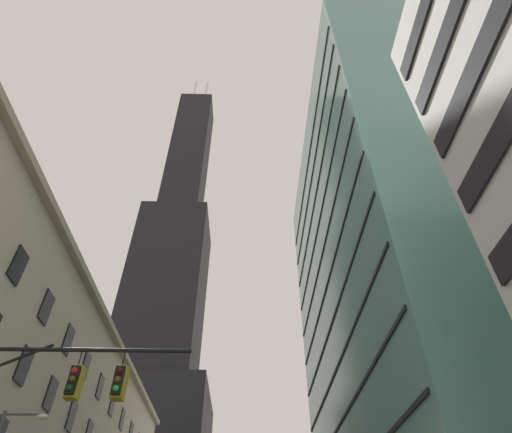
{
  "coord_description": "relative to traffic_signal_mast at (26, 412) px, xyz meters",
  "views": [
    {
      "loc": [
        3.21,
        -8.24,
        1.52
      ],
      "look_at": [
        3.74,
        13.92,
        21.85
      ],
      "focal_mm": 29.22,
      "sensor_mm": 36.0,
      "label": 1
    }
  ],
  "objects": [
    {
      "name": "dark_skyscraper",
      "position": [
        -16.76,
        90.62,
        48.74
      ],
      "size": [
        29.59,
        29.59,
        184.0
      ],
      "color": "black",
      "rests_on": "ground"
    },
    {
      "name": "glass_office_midrise",
      "position": [
        24.0,
        21.68,
        19.35
      ],
      "size": [
        18.97,
        36.16,
        50.19
      ],
      "color": "slate",
      "rests_on": "ground"
    },
    {
      "name": "traffic_signal_mast",
      "position": [
        0.0,
        0.0,
        0.0
      ],
      "size": [
        8.11,
        0.63,
        7.83
      ],
      "color": "black",
      "rests_on": "sidewalk_left"
    }
  ]
}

